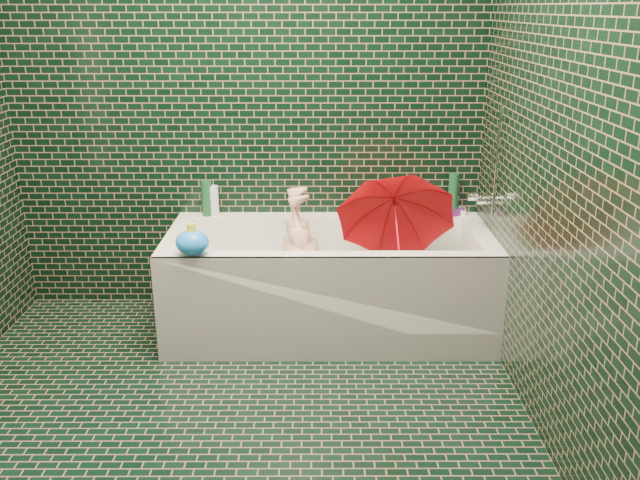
{
  "coord_description": "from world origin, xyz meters",
  "views": [
    {
      "loc": [
        0.39,
        -2.33,
        1.67
      ],
      "look_at": [
        0.4,
        0.82,
        0.58
      ],
      "focal_mm": 38.0,
      "sensor_mm": 36.0,
      "label": 1
    }
  ],
  "objects_px": {
    "child": "(309,277)",
    "bath_toy": "(192,242)",
    "umbrella": "(397,231)",
    "rubber_duck": "(412,208)",
    "bathtub": "(329,293)"
  },
  "relations": [
    {
      "from": "rubber_duck",
      "to": "bath_toy",
      "type": "distance_m",
      "value": 1.3
    },
    {
      "from": "umbrella",
      "to": "bath_toy",
      "type": "distance_m",
      "value": 1.05
    },
    {
      "from": "bathtub",
      "to": "umbrella",
      "type": "xyz_separation_m",
      "value": [
        0.35,
        -0.01,
        0.36
      ]
    },
    {
      "from": "umbrella",
      "to": "rubber_duck",
      "type": "bearing_deg",
      "value": 75.71
    },
    {
      "from": "bathtub",
      "to": "bath_toy",
      "type": "height_order",
      "value": "bath_toy"
    },
    {
      "from": "umbrella",
      "to": "bath_toy",
      "type": "xyz_separation_m",
      "value": [
        -1.0,
        -0.31,
        0.05
      ]
    },
    {
      "from": "rubber_duck",
      "to": "bath_toy",
      "type": "bearing_deg",
      "value": -139.1
    },
    {
      "from": "child",
      "to": "bath_toy",
      "type": "distance_m",
      "value": 0.7
    },
    {
      "from": "rubber_duck",
      "to": "bath_toy",
      "type": "xyz_separation_m",
      "value": [
        -1.13,
        -0.65,
        0.02
      ]
    },
    {
      "from": "umbrella",
      "to": "rubber_duck",
      "type": "distance_m",
      "value": 0.36
    },
    {
      "from": "bathtub",
      "to": "rubber_duck",
      "type": "bearing_deg",
      "value": 34.3
    },
    {
      "from": "child",
      "to": "rubber_duck",
      "type": "distance_m",
      "value": 0.73
    },
    {
      "from": "child",
      "to": "bath_toy",
      "type": "relative_size",
      "value": 4.76
    },
    {
      "from": "bathtub",
      "to": "umbrella",
      "type": "height_order",
      "value": "umbrella"
    },
    {
      "from": "child",
      "to": "umbrella",
      "type": "distance_m",
      "value": 0.53
    }
  ]
}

